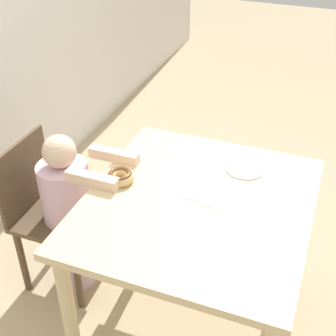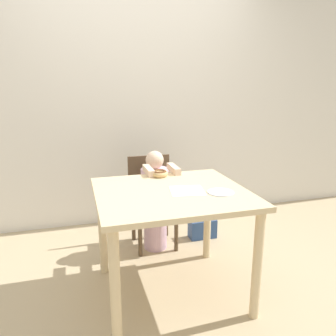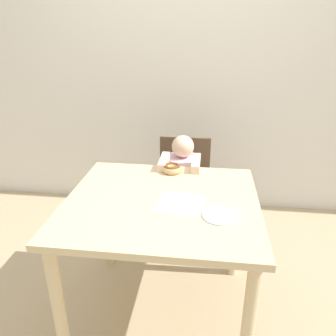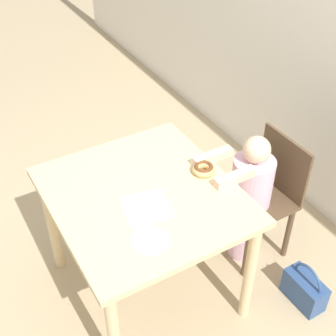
% 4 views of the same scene
% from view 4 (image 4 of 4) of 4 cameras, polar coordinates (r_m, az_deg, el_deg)
% --- Properties ---
extents(ground_plane, '(12.00, 12.00, 0.00)m').
position_cam_4_polar(ground_plane, '(2.92, -2.53, -14.29)').
color(ground_plane, tan).
extents(dining_table, '(0.99, 0.90, 0.76)m').
position_cam_4_polar(dining_table, '(2.44, -2.95, -5.08)').
color(dining_table, beige).
rests_on(dining_table, ground_plane).
extents(chair, '(0.39, 0.39, 0.81)m').
position_cam_4_polar(chair, '(2.89, 11.50, -3.36)').
color(chair, brown).
rests_on(chair, ground_plane).
extents(child_figure, '(0.26, 0.46, 0.89)m').
position_cam_4_polar(child_figure, '(2.82, 9.80, -3.85)').
color(child_figure, silver).
rests_on(child_figure, ground_plane).
extents(donut, '(0.12, 0.12, 0.05)m').
position_cam_4_polar(donut, '(2.47, 4.35, -0.08)').
color(donut, '#DBB270').
rests_on(donut, dining_table).
extents(napkin, '(0.25, 0.25, 0.00)m').
position_cam_4_polar(napkin, '(2.28, -2.64, -4.76)').
color(napkin, white).
rests_on(napkin, dining_table).
extents(handbag, '(0.26, 0.13, 0.29)m').
position_cam_4_polar(handbag, '(2.89, 16.31, -13.96)').
color(handbag, '#2D4C84').
rests_on(handbag, ground_plane).
extents(plate, '(0.17, 0.17, 0.01)m').
position_cam_4_polar(plate, '(2.13, -2.29, -8.76)').
color(plate, silver).
rests_on(plate, dining_table).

